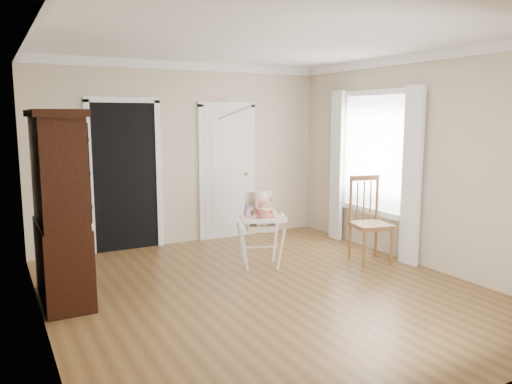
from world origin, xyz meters
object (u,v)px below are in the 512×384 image
sippy_cup (247,211)px  high_chair (261,221)px  china_cabinet (60,207)px  cake (266,214)px  dining_chair (370,222)px

sippy_cup → high_chair: bearing=17.5°
high_chair → china_cabinet: bearing=-158.0°
high_chair → cake: size_ratio=3.76×
sippy_cup → china_cabinet: (-2.16, 0.02, 0.24)m
sippy_cup → china_cabinet: china_cabinet is taller
cake → dining_chair: 1.46m
cake → dining_chair: dining_chair is taller
cake → high_chair: bearing=78.1°
high_chair → china_cabinet: china_cabinet is taller
china_cabinet → cake: bearing=-4.4°
dining_chair → china_cabinet: bearing=-174.7°
high_chair → dining_chair: 1.46m
high_chair → dining_chair: size_ratio=0.86×
sippy_cup → china_cabinet: size_ratio=0.09×
high_chair → cake: 0.27m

